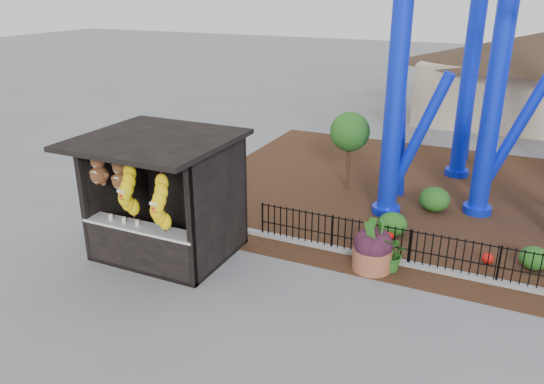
% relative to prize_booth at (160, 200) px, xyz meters
% --- Properties ---
extents(ground, '(120.00, 120.00, 0.00)m').
position_rel_prize_booth_xyz_m(ground, '(2.99, -0.92, -1.53)').
color(ground, slate).
rests_on(ground, ground).
extents(mulch_bed, '(18.00, 12.00, 0.02)m').
position_rel_prize_booth_xyz_m(mulch_bed, '(6.99, 7.08, -1.52)').
color(mulch_bed, '#331E11').
rests_on(mulch_bed, ground).
extents(curb, '(18.00, 0.18, 0.12)m').
position_rel_prize_booth_xyz_m(curb, '(6.99, 2.08, -1.47)').
color(curb, gray).
rests_on(curb, ground).
extents(prize_booth, '(3.50, 3.40, 3.12)m').
position_rel_prize_booth_xyz_m(prize_booth, '(0.00, 0.00, 0.00)').
color(prize_booth, black).
rests_on(prize_booth, ground).
extents(picket_fence, '(12.20, 0.06, 1.00)m').
position_rel_prize_booth_xyz_m(picket_fence, '(7.89, 2.08, -1.03)').
color(picket_fence, black).
rests_on(picket_fence, ground).
extents(terracotta_planter, '(1.13, 1.13, 0.58)m').
position_rel_prize_booth_xyz_m(terracotta_planter, '(5.00, 1.55, -1.24)').
color(terracotta_planter, '#995437').
rests_on(terracotta_planter, ground).
extents(planter_foliage, '(0.70, 0.70, 0.64)m').
position_rel_prize_booth_xyz_m(planter_foliage, '(5.00, 1.55, -0.63)').
color(planter_foliage, '#2F1220').
rests_on(planter_foliage, terracotta_planter).
extents(potted_plant, '(1.02, 0.95, 0.92)m').
position_rel_prize_booth_xyz_m(potted_plant, '(5.44, 1.70, -1.06)').
color(potted_plant, '#255619').
rests_on(potted_plant, ground).
extents(landscaping, '(7.78, 3.46, 0.74)m').
position_rel_prize_booth_xyz_m(landscaping, '(6.89, 4.62, -1.20)').
color(landscaping, '#225719').
rests_on(landscaping, mulch_bed).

